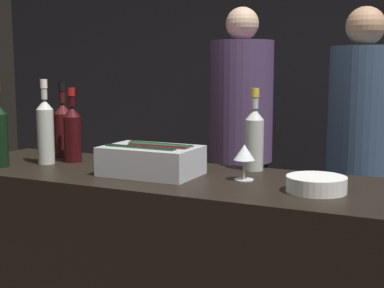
{
  "coord_description": "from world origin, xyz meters",
  "views": [
    {
      "loc": [
        0.86,
        -1.48,
        1.45
      ],
      "look_at": [
        0.0,
        0.33,
        1.17
      ],
      "focal_mm": 50.0,
      "sensor_mm": 36.0,
      "label": 1
    }
  ],
  "objects_px": {
    "bowl_white": "(316,184)",
    "person_in_hoodie": "(360,152)",
    "red_wine_bottle_black_foil": "(63,128)",
    "wine_glass": "(244,154)",
    "person_blond_tee": "(241,135)",
    "red_wine_bottle_tall": "(72,132)",
    "ice_bin_with_bottles": "(152,159)",
    "rose_wine_bottle": "(254,137)",
    "white_wine_bottle": "(45,129)"
  },
  "relations": [
    {
      "from": "person_in_hoodie",
      "to": "ice_bin_with_bottles",
      "type": "bearing_deg",
      "value": -157.54
    },
    {
      "from": "rose_wine_bottle",
      "to": "person_blond_tee",
      "type": "xyz_separation_m",
      "value": [
        -0.52,
        1.25,
        -0.16
      ]
    },
    {
      "from": "ice_bin_with_bottles",
      "to": "red_wine_bottle_tall",
      "type": "bearing_deg",
      "value": 166.96
    },
    {
      "from": "person_in_hoodie",
      "to": "bowl_white",
      "type": "bearing_deg",
      "value": -131.01
    },
    {
      "from": "bowl_white",
      "to": "red_wine_bottle_black_foil",
      "type": "xyz_separation_m",
      "value": [
        -1.21,
        0.21,
        0.11
      ]
    },
    {
      "from": "red_wine_bottle_black_foil",
      "to": "white_wine_bottle",
      "type": "relative_size",
      "value": 0.96
    },
    {
      "from": "bowl_white",
      "to": "red_wine_bottle_black_foil",
      "type": "distance_m",
      "value": 1.23
    },
    {
      "from": "red_wine_bottle_tall",
      "to": "person_in_hoodie",
      "type": "relative_size",
      "value": 0.18
    },
    {
      "from": "bowl_white",
      "to": "person_in_hoodie",
      "type": "distance_m",
      "value": 1.31
    },
    {
      "from": "ice_bin_with_bottles",
      "to": "red_wine_bottle_black_foil",
      "type": "xyz_separation_m",
      "value": [
        -0.58,
        0.19,
        0.07
      ]
    },
    {
      "from": "wine_glass",
      "to": "white_wine_bottle",
      "type": "distance_m",
      "value": 0.88
    },
    {
      "from": "wine_glass",
      "to": "red_wine_bottle_black_foil",
      "type": "xyz_separation_m",
      "value": [
        -0.93,
        0.14,
        0.04
      ]
    },
    {
      "from": "wine_glass",
      "to": "red_wine_bottle_tall",
      "type": "relative_size",
      "value": 0.41
    },
    {
      "from": "bowl_white",
      "to": "rose_wine_bottle",
      "type": "relative_size",
      "value": 0.61
    },
    {
      "from": "wine_glass",
      "to": "white_wine_bottle",
      "type": "height_order",
      "value": "white_wine_bottle"
    },
    {
      "from": "red_wine_bottle_tall",
      "to": "person_in_hoodie",
      "type": "bearing_deg",
      "value": 48.66
    },
    {
      "from": "rose_wine_bottle",
      "to": "red_wine_bottle_tall",
      "type": "distance_m",
      "value": 0.79
    },
    {
      "from": "red_wine_bottle_tall",
      "to": "person_in_hoodie",
      "type": "xyz_separation_m",
      "value": [
        1.04,
        1.18,
        -0.18
      ]
    },
    {
      "from": "bowl_white",
      "to": "red_wine_bottle_black_foil",
      "type": "height_order",
      "value": "red_wine_bottle_black_foil"
    },
    {
      "from": "red_wine_bottle_black_foil",
      "to": "person_blond_tee",
      "type": "distance_m",
      "value": 1.37
    },
    {
      "from": "white_wine_bottle",
      "to": "rose_wine_bottle",
      "type": "distance_m",
      "value": 0.88
    },
    {
      "from": "bowl_white",
      "to": "red_wine_bottle_tall",
      "type": "bearing_deg",
      "value": 173.53
    },
    {
      "from": "white_wine_bottle",
      "to": "red_wine_bottle_tall",
      "type": "relative_size",
      "value": 1.11
    },
    {
      "from": "ice_bin_with_bottles",
      "to": "red_wine_bottle_black_foil",
      "type": "relative_size",
      "value": 1.04
    },
    {
      "from": "bowl_white",
      "to": "person_blond_tee",
      "type": "xyz_separation_m",
      "value": [
        -0.83,
        1.52,
        -0.05
      ]
    },
    {
      "from": "bowl_white",
      "to": "wine_glass",
      "type": "xyz_separation_m",
      "value": [
        -0.28,
        0.07,
        0.07
      ]
    },
    {
      "from": "wine_glass",
      "to": "person_blond_tee",
      "type": "bearing_deg",
      "value": 110.8
    },
    {
      "from": "ice_bin_with_bottles",
      "to": "red_wine_bottle_tall",
      "type": "height_order",
      "value": "red_wine_bottle_tall"
    },
    {
      "from": "white_wine_bottle",
      "to": "person_in_hoodie",
      "type": "xyz_separation_m",
      "value": [
        1.11,
        1.27,
        -0.2
      ]
    },
    {
      "from": "bowl_white",
      "to": "red_wine_bottle_tall",
      "type": "height_order",
      "value": "red_wine_bottle_tall"
    },
    {
      "from": "white_wine_bottle",
      "to": "person_blond_tee",
      "type": "distance_m",
      "value": 1.53
    },
    {
      "from": "red_wine_bottle_black_foil",
      "to": "person_blond_tee",
      "type": "xyz_separation_m",
      "value": [
        0.38,
        1.31,
        -0.16
      ]
    },
    {
      "from": "white_wine_bottle",
      "to": "red_wine_bottle_tall",
      "type": "height_order",
      "value": "white_wine_bottle"
    },
    {
      "from": "ice_bin_with_bottles",
      "to": "rose_wine_bottle",
      "type": "xyz_separation_m",
      "value": [
        0.32,
        0.26,
        0.07
      ]
    },
    {
      "from": "wine_glass",
      "to": "person_in_hoodie",
      "type": "height_order",
      "value": "person_in_hoodie"
    },
    {
      "from": "red_wine_bottle_black_foil",
      "to": "rose_wine_bottle",
      "type": "bearing_deg",
      "value": 4.06
    },
    {
      "from": "red_wine_bottle_tall",
      "to": "rose_wine_bottle",
      "type": "bearing_deg",
      "value": 11.17
    },
    {
      "from": "wine_glass",
      "to": "white_wine_bottle",
      "type": "xyz_separation_m",
      "value": [
        -0.88,
        -0.04,
        0.05
      ]
    },
    {
      "from": "ice_bin_with_bottles",
      "to": "wine_glass",
      "type": "xyz_separation_m",
      "value": [
        0.35,
        0.06,
        0.03
      ]
    },
    {
      "from": "bowl_white",
      "to": "person_blond_tee",
      "type": "height_order",
      "value": "person_blond_tee"
    },
    {
      "from": "bowl_white",
      "to": "red_wine_bottle_tall",
      "type": "distance_m",
      "value": 1.1
    },
    {
      "from": "person_in_hoodie",
      "to": "rose_wine_bottle",
      "type": "bearing_deg",
      "value": -147.46
    },
    {
      "from": "rose_wine_bottle",
      "to": "wine_glass",
      "type": "bearing_deg",
      "value": -80.98
    },
    {
      "from": "rose_wine_bottle",
      "to": "bowl_white",
      "type": "bearing_deg",
      "value": -41.63
    },
    {
      "from": "bowl_white",
      "to": "red_wine_bottle_black_foil",
      "type": "relative_size",
      "value": 0.57
    },
    {
      "from": "red_wine_bottle_black_foil",
      "to": "white_wine_bottle",
      "type": "xyz_separation_m",
      "value": [
        0.05,
        -0.18,
        0.01
      ]
    },
    {
      "from": "red_wine_bottle_tall",
      "to": "person_in_hoodie",
      "type": "height_order",
      "value": "person_in_hoodie"
    },
    {
      "from": "red_wine_bottle_tall",
      "to": "person_blond_tee",
      "type": "bearing_deg",
      "value": 79.54
    },
    {
      "from": "rose_wine_bottle",
      "to": "red_wine_bottle_tall",
      "type": "xyz_separation_m",
      "value": [
        -0.78,
        -0.15,
        -0.0
      ]
    },
    {
      "from": "ice_bin_with_bottles",
      "to": "wine_glass",
      "type": "distance_m",
      "value": 0.36
    }
  ]
}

